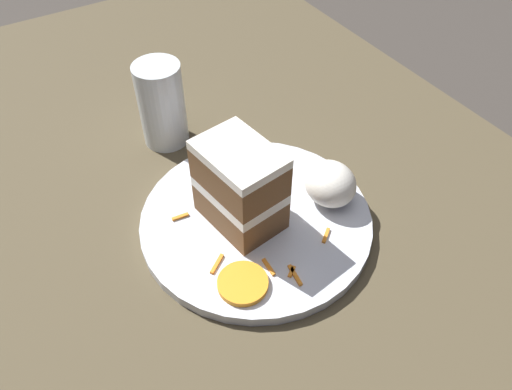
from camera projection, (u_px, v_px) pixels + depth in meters
name	position (u px, v px, depth m)	size (l,w,h in m)	color
ground_plane	(227.00, 218.00, 0.63)	(6.00, 6.00, 0.00)	#38332D
dining_table	(227.00, 212.00, 0.62)	(1.23, 0.82, 0.02)	#4C422D
plate	(256.00, 220.00, 0.59)	(0.27, 0.27, 0.01)	silver
cake_slice	(242.00, 185.00, 0.54)	(0.10, 0.08, 0.10)	brown
cream_dollop	(330.00, 184.00, 0.58)	(0.07, 0.06, 0.05)	white
orange_garnish	(243.00, 283.00, 0.51)	(0.05, 0.05, 0.01)	orange
carrot_shreds_scatter	(254.00, 223.00, 0.57)	(0.21, 0.15, 0.00)	orange
drinking_glass	(163.00, 110.00, 0.66)	(0.06, 0.06, 0.12)	silver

